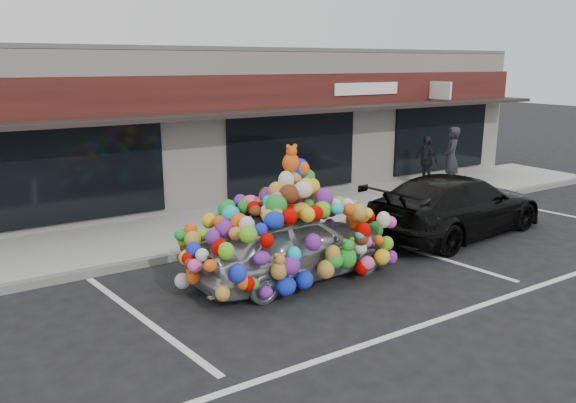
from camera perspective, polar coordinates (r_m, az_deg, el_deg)
ground at (r=10.40m, az=3.02°, el=-8.15°), size 90.00×90.00×0.00m
shop_building at (r=17.31m, az=-13.39°, el=7.78°), size 24.00×7.20×4.31m
sidewalk at (r=13.65m, az=-6.73°, el=-2.46°), size 26.00×3.00×0.15m
kerb at (r=12.37m, az=-3.69°, el=-4.14°), size 26.00×0.18×0.16m
parking_stripe_left at (r=9.26m, az=-14.49°, el=-11.48°), size 0.73×4.37×0.01m
parking_stripe_mid at (r=12.27m, az=13.25°, el=-5.00°), size 0.73×4.37×0.01m
parking_stripe_right at (r=16.45m, az=26.61°, el=-1.30°), size 0.73×4.37×0.01m
lane_line at (r=10.19m, az=20.15°, el=-9.50°), size 14.00×0.12×0.01m
toy_car at (r=10.30m, az=0.37°, el=-3.51°), size 2.83×4.23×2.41m
black_sedan at (r=13.54m, az=16.75°, el=-0.33°), size 2.50×5.06×1.41m
pedestrian_a at (r=17.74m, az=16.23°, el=4.26°), size 0.82×0.79×1.89m
pedestrian_c at (r=18.26m, az=13.83°, el=4.12°), size 0.91×0.39×1.54m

